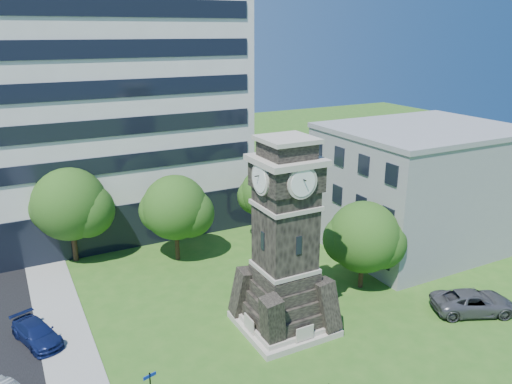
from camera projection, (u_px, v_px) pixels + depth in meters
ground at (256, 357)px, 28.73m from camera, size 160.00×160.00×0.00m
sidewalk at (70, 356)px, 28.74m from camera, size 3.00×70.00×0.06m
clock_tower at (285, 250)px, 30.12m from camera, size 5.40×5.40×12.22m
office_tall at (91, 74)px, 44.72m from camera, size 26.20×15.11×28.60m
office_low at (419, 187)px, 42.70m from camera, size 15.20×12.20×10.40m
car_street_north at (37, 333)px, 29.92m from camera, size 3.05×4.60×1.24m
car_east_lot at (474, 302)px, 33.09m from camera, size 5.99×4.50×1.51m
tree_nw at (71, 206)px, 39.42m from camera, size 6.41×5.83×7.82m
tree_nc at (176, 209)px, 39.75m from camera, size 5.74×5.21×7.14m
tree_ne at (267, 195)px, 43.39m from camera, size 5.01×4.55×6.75m
tree_east at (364, 239)px, 35.49m from camera, size 5.66×5.15×6.54m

